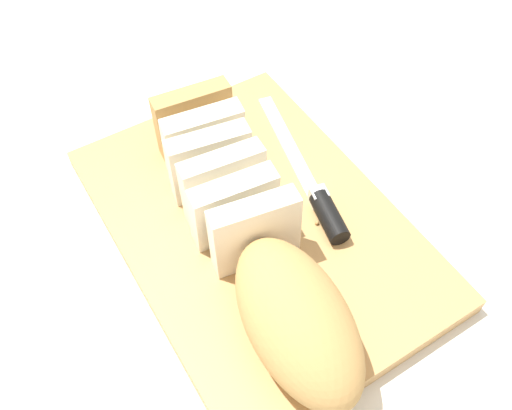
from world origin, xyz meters
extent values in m
plane|color=silver|center=(0.00, 0.00, 0.00)|extent=(3.00, 3.00, 0.00)
cube|color=tan|center=(0.00, 0.00, 0.01)|extent=(0.46, 0.33, 0.03)
ellipsoid|color=tan|center=(-0.15, 0.05, 0.07)|extent=(0.21, 0.13, 0.09)
cube|color=#F2E8CC|center=(-0.04, 0.03, 0.07)|extent=(0.05, 0.10, 0.09)
cube|color=#F2E8CC|center=(0.00, 0.03, 0.07)|extent=(0.04, 0.10, 0.09)
cube|color=#F2E8CC|center=(0.04, 0.02, 0.07)|extent=(0.04, 0.10, 0.09)
cube|color=#F2E8CC|center=(0.07, 0.02, 0.07)|extent=(0.05, 0.10, 0.09)
cube|color=#F2E8CC|center=(0.11, 0.01, 0.07)|extent=(0.05, 0.10, 0.09)
cube|color=tan|center=(0.15, 0.00, 0.07)|extent=(0.04, 0.10, 0.09)
cube|color=silver|center=(0.08, -0.10, 0.03)|extent=(0.20, 0.07, 0.00)
cylinder|color=black|center=(-0.05, -0.07, 0.04)|extent=(0.07, 0.04, 0.03)
cube|color=silver|center=(-0.02, -0.08, 0.04)|extent=(0.02, 0.02, 0.02)
sphere|color=tan|center=(-0.05, -0.06, 0.03)|extent=(0.01, 0.01, 0.01)
sphere|color=tan|center=(0.00, 0.05, 0.03)|extent=(0.01, 0.01, 0.01)
camera|label=1|loc=(-0.33, 0.21, 0.58)|focal=38.78mm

